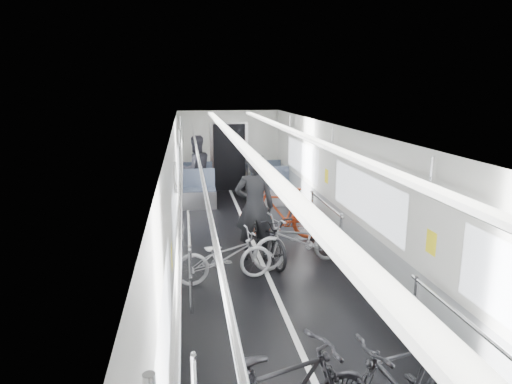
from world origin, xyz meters
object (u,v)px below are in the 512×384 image
person_seated (196,170)px  person_standing (255,207)px  bike_left_far (224,257)px  bike_right_far (282,213)px  bike_right_mid (301,240)px  bike_aisle (265,237)px

person_seated → person_standing: bearing=83.0°
bike_left_far → bike_right_far: 2.41m
bike_right_far → person_standing: 1.38m
bike_left_far → person_standing: bearing=-44.7°
bike_right_far → bike_right_mid: bearing=15.9°
person_standing → bike_aisle: bearing=154.2°
bike_left_far → bike_aisle: 1.15m
person_standing → person_seated: (-0.93, 4.31, -0.06)m
bike_left_far → person_standing: person_standing is taller
bike_left_far → person_seated: person_seated is taller
bike_right_far → bike_aisle: bearing=-9.8°
bike_right_mid → person_standing: person_standing is taller
bike_left_far → bike_aisle: bike_aisle is taller
bike_right_far → person_standing: bearing=-19.0°
bike_left_far → bike_right_mid: (1.38, 0.46, 0.06)m
bike_aisle → person_standing: size_ratio=0.87×
bike_left_far → bike_aisle: (0.81, 0.81, 0.03)m
bike_right_mid → bike_left_far: bearing=-88.4°
bike_right_far → person_seated: (-1.68, 3.24, 0.37)m
bike_left_far → person_seated: size_ratio=0.88×
bike_left_far → bike_aisle: size_ratio=0.94×
bike_left_far → bike_right_mid: bike_right_mid is taller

